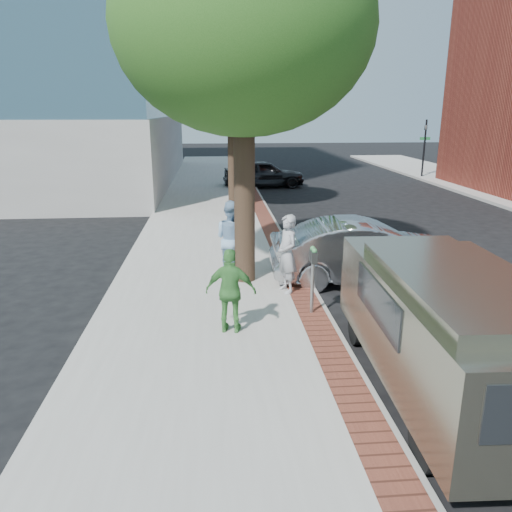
{
  "coord_description": "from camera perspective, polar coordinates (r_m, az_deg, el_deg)",
  "views": [
    {
      "loc": [
        -1.36,
        -10.35,
        4.37
      ],
      "look_at": [
        -0.44,
        0.45,
        1.2
      ],
      "focal_mm": 35.0,
      "sensor_mm": 36.0,
      "label": 1
    }
  ],
  "objects": [
    {
      "name": "ground",
      "position": [
        11.31,
        2.41,
        -6.43
      ],
      "size": [
        120.0,
        120.0,
        0.0
      ],
      "primitive_type": "plane",
      "color": "black",
      "rests_on": "ground"
    },
    {
      "name": "person_gray",
      "position": [
        11.85,
        3.58,
        0.23
      ],
      "size": [
        0.64,
        0.79,
        1.89
      ],
      "primitive_type": "imported",
      "rotation": [
        0.0,
        0.0,
        -1.27
      ],
      "color": "#9D9DA1",
      "rests_on": "sidewalk"
    },
    {
      "name": "bg_car",
      "position": [
        29.64,
        0.9,
        9.4
      ],
      "size": [
        4.85,
        2.31,
        1.6
      ],
      "primitive_type": "imported",
      "rotation": [
        0.0,
        0.0,
        1.66
      ],
      "color": "black",
      "rests_on": "ground"
    },
    {
      "name": "tree_far",
      "position": [
        22.38,
        -2.82,
        18.67
      ],
      "size": [
        4.8,
        4.8,
        7.14
      ],
      "color": "black",
      "rests_on": "sidewalk"
    },
    {
      "name": "signal_far",
      "position": [
        35.25,
        18.71,
        12.04
      ],
      "size": [
        0.7,
        0.15,
        3.8
      ],
      "color": "black",
      "rests_on": "ground"
    },
    {
      "name": "van",
      "position": [
        8.55,
        20.65,
        -6.98
      ],
      "size": [
        2.37,
        5.75,
        2.09
      ],
      "rotation": [
        0.0,
        0.0,
        -0.04
      ],
      "color": "gray",
      "rests_on": "ground"
    },
    {
      "name": "tree_near",
      "position": [
        12.4,
        -1.45,
        24.67
      ],
      "size": [
        6.0,
        6.0,
        8.51
      ],
      "color": "black",
      "rests_on": "sidewalk"
    },
    {
      "name": "signal_near",
      "position": [
        32.49,
        -0.9,
        12.58
      ],
      "size": [
        0.7,
        0.15,
        3.8
      ],
      "color": "black",
      "rests_on": "ground"
    },
    {
      "name": "sidewalk",
      "position": [
        18.84,
        -5.19,
        3.07
      ],
      "size": [
        5.0,
        60.0,
        0.15
      ],
      "primitive_type": "cube",
      "color": "#9E9991",
      "rests_on": "ground"
    },
    {
      "name": "person_officer",
      "position": [
        13.01,
        -2.75,
        1.99
      ],
      "size": [
        1.22,
        1.24,
        2.02
      ],
      "primitive_type": "imported",
      "rotation": [
        0.0,
        0.0,
        2.31
      ],
      "color": "#85ABCE",
      "rests_on": "sidewalk"
    },
    {
      "name": "curb",
      "position": [
        19.0,
        2.54,
        3.23
      ],
      "size": [
        0.1,
        60.0,
        0.15
      ],
      "primitive_type": "cube",
      "color": "gray",
      "rests_on": "ground"
    },
    {
      "name": "brick_strip",
      "position": [
        18.94,
        1.49,
        3.45
      ],
      "size": [
        0.6,
        60.0,
        0.01
      ],
      "primitive_type": "cube",
      "color": "brown",
      "rests_on": "sidewalk"
    },
    {
      "name": "office_base",
      "position": [
        34.46,
        -25.09,
        10.88
      ],
      "size": [
        18.2,
        22.2,
        4.0
      ],
      "primitive_type": "cube",
      "color": "gray",
      "rests_on": "ground"
    },
    {
      "name": "sedan_silver",
      "position": [
        13.33,
        12.53,
        0.47
      ],
      "size": [
        5.04,
        1.89,
        1.64
      ],
      "primitive_type": "imported",
      "rotation": [
        0.0,
        0.0,
        1.54
      ],
      "color": "#A2A3A8",
      "rests_on": "ground"
    },
    {
      "name": "parking_meter",
      "position": [
        10.6,
        6.53,
        -1.18
      ],
      "size": [
        0.12,
        0.32,
        1.47
      ],
      "color": "gray",
      "rests_on": "sidewalk"
    },
    {
      "name": "person_green",
      "position": [
        9.72,
        -2.89,
        -4.02
      ],
      "size": [
        1.05,
        0.6,
        1.69
      ],
      "primitive_type": "imported",
      "rotation": [
        0.0,
        0.0,
        2.95
      ],
      "color": "#468E40",
      "rests_on": "sidewalk"
    }
  ]
}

